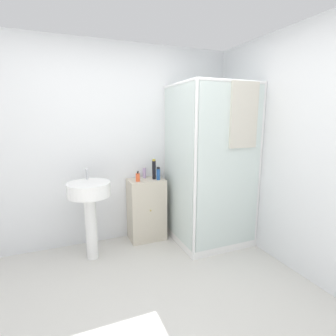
# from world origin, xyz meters

# --- Properties ---
(ground_plane) EXTENTS (12.00, 12.00, 0.00)m
(ground_plane) POSITION_xyz_m (0.00, 0.00, 0.00)
(ground_plane) COLOR beige
(wall_back) EXTENTS (6.40, 0.06, 2.50)m
(wall_back) POSITION_xyz_m (0.00, 1.70, 1.25)
(wall_back) COLOR silver
(wall_back) RESTS_ON ground_plane
(wall_right) EXTENTS (0.06, 6.40, 2.50)m
(wall_right) POSITION_xyz_m (1.70, 0.00, 1.25)
(wall_right) COLOR silver
(wall_right) RESTS_ON ground_plane
(shower_enclosure) EXTENTS (0.90, 0.93, 2.00)m
(shower_enclosure) POSITION_xyz_m (1.17, 1.13, 0.55)
(shower_enclosure) COLOR white
(shower_enclosure) RESTS_ON ground_plane
(vanity_cabinet) EXTENTS (0.46, 0.34, 0.81)m
(vanity_cabinet) POSITION_xyz_m (0.46, 1.51, 0.41)
(vanity_cabinet) COLOR beige
(vanity_cabinet) RESTS_ON ground_plane
(sink) EXTENTS (0.47, 0.47, 1.03)m
(sink) POSITION_xyz_m (-0.28, 1.27, 0.70)
(sink) COLOR white
(sink) RESTS_ON ground_plane
(soap_dispenser) EXTENTS (0.05, 0.05, 0.13)m
(soap_dispenser) POSITION_xyz_m (0.33, 1.45, 0.86)
(soap_dispenser) COLOR #E5562D
(soap_dispenser) RESTS_ON vanity_cabinet
(shampoo_bottle_tall_black) EXTENTS (0.05, 0.05, 0.26)m
(shampoo_bottle_tall_black) POSITION_xyz_m (0.56, 1.49, 0.94)
(shampoo_bottle_tall_black) COLOR black
(shampoo_bottle_tall_black) RESTS_ON vanity_cabinet
(shampoo_bottle_blue) EXTENTS (0.05, 0.05, 0.17)m
(shampoo_bottle_blue) POSITION_xyz_m (0.60, 1.43, 0.89)
(shampoo_bottle_blue) COLOR #1E4C93
(shampoo_bottle_blue) RESTS_ON vanity_cabinet
(lotion_bottle_white) EXTENTS (0.04, 0.04, 0.17)m
(lotion_bottle_white) POSITION_xyz_m (0.46, 1.59, 0.88)
(lotion_bottle_white) COLOR #B299C6
(lotion_bottle_white) RESTS_ON vanity_cabinet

